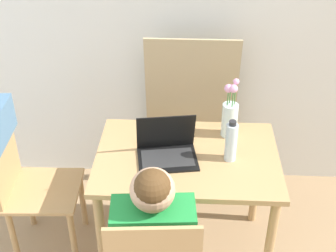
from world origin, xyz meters
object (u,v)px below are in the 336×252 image
Objects in this scene: laptop at (167,148)px; water_bottle at (231,142)px; chair_spare at (17,162)px; person_seated at (154,235)px; flower_vase at (230,115)px.

water_bottle is (0.33, -0.01, 0.06)m from laptop.
laptop is at bearing -94.05° from chair_spare.
person_seated is 3.13× the size of laptop.
laptop is at bearing 178.24° from water_bottle.
person_seated reaches higher than laptop.
flower_vase is at bearing 88.67° from water_bottle.
laptop is 0.34m from water_bottle.
person_seated is (0.80, -0.54, 0.03)m from chair_spare.
chair_spare is 0.90× the size of person_seated.
water_bottle is at bearing -91.33° from flower_vase.
chair_spare is 0.97m from person_seated.
laptop is 0.41m from flower_vase.
flower_vase reaches higher than water_bottle.
laptop is 1.45× the size of water_bottle.
person_seated is 4.54× the size of water_bottle.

